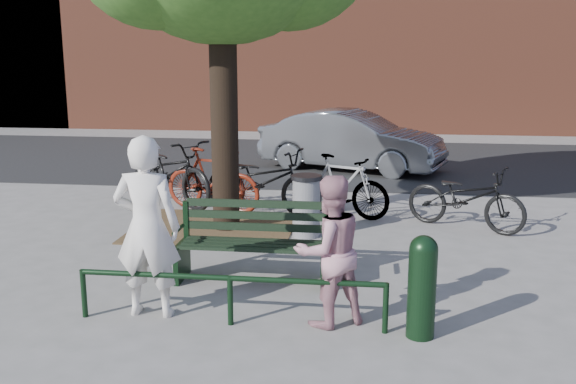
# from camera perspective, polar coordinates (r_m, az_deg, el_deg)

# --- Properties ---
(ground) EXTENTS (90.00, 90.00, 0.00)m
(ground) POSITION_cam_1_polar(r_m,az_deg,el_deg) (7.55, -3.16, -7.97)
(ground) COLOR gray
(ground) RESTS_ON ground
(dirt_pit) EXTENTS (2.40, 2.00, 0.02)m
(dirt_pit) POSITION_cam_1_polar(r_m,az_deg,el_deg) (9.80, -6.62, -3.16)
(dirt_pit) COLOR brown
(dirt_pit) RESTS_ON ground
(road) EXTENTS (40.00, 7.00, 0.01)m
(road) POSITION_cam_1_polar(r_m,az_deg,el_deg) (15.73, 2.40, 2.83)
(road) COLOR black
(road) RESTS_ON ground
(park_bench) EXTENTS (1.74, 0.54, 0.97)m
(park_bench) POSITION_cam_1_polar(r_m,az_deg,el_deg) (7.47, -3.10, -4.32)
(park_bench) COLOR black
(park_bench) RESTS_ON ground
(guard_railing) EXTENTS (3.06, 0.06, 0.51)m
(guard_railing) POSITION_cam_1_polar(r_m,az_deg,el_deg) (6.31, -5.18, -8.29)
(guard_railing) COLOR black
(guard_railing) RESTS_ON ground
(person_left) EXTENTS (0.68, 0.45, 1.84)m
(person_left) POSITION_cam_1_polar(r_m,az_deg,el_deg) (6.52, -12.43, -3.07)
(person_left) COLOR silver
(person_left) RESTS_ON ground
(person_right) EXTENTS (0.91, 0.86, 1.49)m
(person_right) POSITION_cam_1_polar(r_m,az_deg,el_deg) (6.21, 3.69, -5.27)
(person_right) COLOR #B47C87
(person_right) RESTS_ON ground
(bollard) EXTENTS (0.26, 0.26, 0.99)m
(bollard) POSITION_cam_1_polar(r_m,az_deg,el_deg) (6.12, 11.83, -7.94)
(bollard) COLOR black
(bollard) RESTS_ON ground
(litter_bin) EXTENTS (0.44, 0.44, 0.90)m
(litter_bin) POSITION_cam_1_polar(r_m,az_deg,el_deg) (9.22, 1.64, -1.21)
(litter_bin) COLOR gray
(litter_bin) RESTS_ON ground
(bicycle_a) EXTENTS (2.22, 1.95, 1.16)m
(bicycle_a) POSITION_cam_1_polar(r_m,az_deg,el_deg) (11.31, -10.37, 1.78)
(bicycle_a) COLOR black
(bicycle_a) RESTS_ON ground
(bicycle_b) EXTENTS (1.83, 0.99, 1.06)m
(bicycle_b) POSITION_cam_1_polar(r_m,az_deg,el_deg) (10.74, -6.74, 1.07)
(bicycle_b) COLOR #5E1A0D
(bicycle_b) RESTS_ON ground
(bicycle_c) EXTENTS (2.19, 1.26, 1.09)m
(bicycle_c) POSITION_cam_1_polar(r_m,az_deg,el_deg) (10.52, -2.22, 0.99)
(bicycle_c) COLOR black
(bicycle_c) RESTS_ON ground
(bicycle_d) EXTENTS (1.72, 1.11, 1.01)m
(bicycle_d) POSITION_cam_1_polar(r_m,az_deg,el_deg) (10.35, 4.77, 0.54)
(bicycle_d) COLOR gray
(bicycle_d) RESTS_ON ground
(bicycle_e) EXTENTS (1.91, 1.41, 0.96)m
(bicycle_e) POSITION_cam_1_polar(r_m,az_deg,el_deg) (9.96, 15.53, -0.50)
(bicycle_e) COLOR black
(bicycle_e) RESTS_ON ground
(parked_car) EXTENTS (4.30, 2.65, 1.34)m
(parked_car) POSITION_cam_1_polar(r_m,az_deg,el_deg) (14.44, 5.66, 4.57)
(parked_car) COLOR slate
(parked_car) RESTS_ON ground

